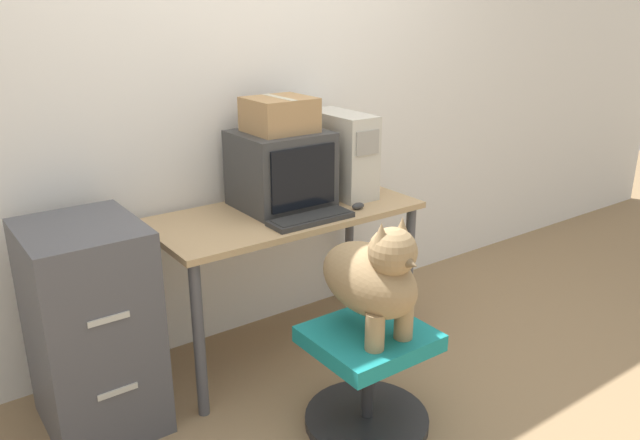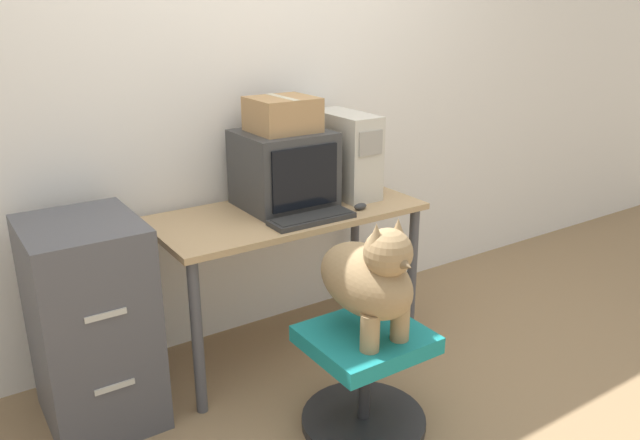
{
  "view_description": "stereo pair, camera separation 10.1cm",
  "coord_description": "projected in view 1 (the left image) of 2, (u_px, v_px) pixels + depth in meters",
  "views": [
    {
      "loc": [
        -1.55,
        -2.13,
        1.72
      ],
      "look_at": [
        -0.02,
        -0.01,
        0.8
      ],
      "focal_mm": 35.0,
      "sensor_mm": 36.0,
      "label": 1
    },
    {
      "loc": [
        -1.46,
        -2.19,
        1.72
      ],
      "look_at": [
        -0.02,
        -0.01,
        0.8
      ],
      "focal_mm": 35.0,
      "sensor_mm": 36.0,
      "label": 2
    }
  ],
  "objects": [
    {
      "name": "desk",
      "position": [
        286.0,
        231.0,
        3.07
      ],
      "size": [
        1.31,
        0.61,
        0.76
      ],
      "color": "tan",
      "rests_on": "ground_plane"
    },
    {
      "name": "pc_tower",
      "position": [
        341.0,
        154.0,
        3.23
      ],
      "size": [
        0.19,
        0.43,
        0.43
      ],
      "color": "beige",
      "rests_on": "desk"
    },
    {
      "name": "computer_mouse",
      "position": [
        358.0,
        206.0,
        3.05
      ],
      "size": [
        0.07,
        0.04,
        0.03
      ],
      "color": "#333333",
      "rests_on": "desk"
    },
    {
      "name": "ground_plane",
      "position": [
        322.0,
        373.0,
        3.05
      ],
      "size": [
        12.0,
        12.0,
        0.0
      ],
      "primitive_type": "plane",
      "color": "#937551"
    },
    {
      "name": "dog",
      "position": [
        373.0,
        276.0,
        2.45
      ],
      "size": [
        0.27,
        0.51,
        0.51
      ],
      "color": "#9E7F56",
      "rests_on": "office_chair"
    },
    {
      "name": "cardboard_box",
      "position": [
        280.0,
        115.0,
        2.96
      ],
      "size": [
        0.3,
        0.27,
        0.16
      ],
      "color": "#A87F51",
      "rests_on": "crt_monitor"
    },
    {
      "name": "keyboard",
      "position": [
        311.0,
        219.0,
        2.88
      ],
      "size": [
        0.41,
        0.14,
        0.03
      ],
      "color": "#2D2D2D",
      "rests_on": "desk"
    },
    {
      "name": "wall_back",
      "position": [
        244.0,
        90.0,
        3.13
      ],
      "size": [
        8.0,
        0.05,
        2.6
      ],
      "color": "white",
      "rests_on": "ground_plane"
    },
    {
      "name": "filing_cabinet",
      "position": [
        92.0,
        328.0,
        2.56
      ],
      "size": [
        0.45,
        0.54,
        0.9
      ],
      "color": "#4C4C51",
      "rests_on": "ground_plane"
    },
    {
      "name": "office_chair",
      "position": [
        368.0,
        375.0,
        2.61
      ],
      "size": [
        0.53,
        0.53,
        0.45
      ],
      "color": "#262628",
      "rests_on": "ground_plane"
    },
    {
      "name": "crt_monitor",
      "position": [
        281.0,
        169.0,
        3.05
      ],
      "size": [
        0.43,
        0.4,
        0.37
      ],
      "color": "#383838",
      "rests_on": "desk"
    }
  ]
}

